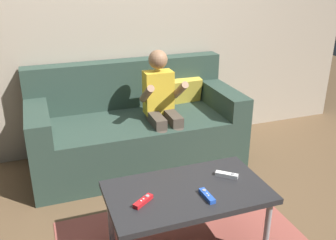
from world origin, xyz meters
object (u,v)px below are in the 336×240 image
at_px(person_seated_on_couch, 162,105).
at_px(coffee_table, 187,195).
at_px(couch, 136,129).
at_px(game_remote_white_center, 227,175).
at_px(game_remote_blue_near_edge, 207,196).
at_px(game_remote_red_far_corner, 143,201).

xyz_separation_m(person_seated_on_couch, coffee_table, (-0.19, -1.02, -0.19)).
distance_m(couch, game_remote_white_center, 1.19).
height_order(person_seated_on_couch, coffee_table, person_seated_on_couch).
xyz_separation_m(couch, game_remote_blue_near_edge, (0.06, -1.31, 0.13)).
bearing_deg(game_remote_blue_near_edge, couch, 92.47).
height_order(couch, game_remote_blue_near_edge, couch).
xyz_separation_m(coffee_table, game_remote_white_center, (0.29, 0.05, 0.05)).
xyz_separation_m(couch, game_remote_red_far_corner, (-0.30, -1.24, 0.13)).
height_order(person_seated_on_couch, game_remote_blue_near_edge, person_seated_on_couch).
bearing_deg(couch, game_remote_red_far_corner, -103.36).
height_order(coffee_table, game_remote_blue_near_edge, game_remote_blue_near_edge).
height_order(coffee_table, game_remote_white_center, game_remote_white_center).
bearing_deg(person_seated_on_couch, coffee_table, -100.71).
relative_size(person_seated_on_couch, game_remote_white_center, 7.82).
bearing_deg(coffee_table, game_remote_blue_near_edge, -57.95).
xyz_separation_m(game_remote_white_center, game_remote_red_far_corner, (-0.57, -0.09, 0.00)).
distance_m(person_seated_on_couch, game_remote_white_center, 0.98).
bearing_deg(game_remote_white_center, couch, 103.35).
height_order(couch, coffee_table, couch).
height_order(couch, person_seated_on_couch, person_seated_on_couch).
relative_size(coffee_table, game_remote_red_far_corner, 7.02).
height_order(couch, game_remote_red_far_corner, couch).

